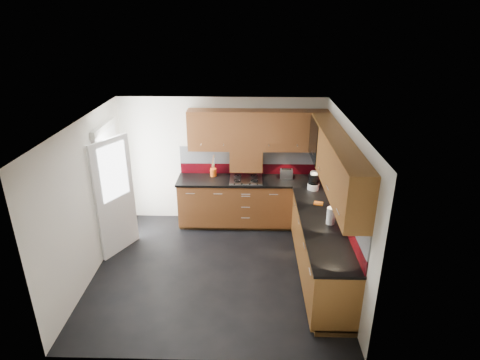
{
  "coord_description": "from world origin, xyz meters",
  "views": [
    {
      "loc": [
        0.52,
        -5.32,
        3.81
      ],
      "look_at": [
        0.36,
        0.65,
        1.28
      ],
      "focal_mm": 30.0,
      "sensor_mm": 36.0,
      "label": 1
    }
  ],
  "objects_px": {
    "gas_hob": "(246,179)",
    "food_processor": "(314,181)",
    "toaster": "(286,174)",
    "utensil_pot": "(213,171)"
  },
  "relations": [
    {
      "from": "gas_hob",
      "to": "toaster",
      "type": "distance_m",
      "value": 0.76
    },
    {
      "from": "utensil_pot",
      "to": "food_processor",
      "type": "xyz_separation_m",
      "value": [
        1.79,
        -0.57,
        0.06
      ]
    },
    {
      "from": "gas_hob",
      "to": "food_processor",
      "type": "bearing_deg",
      "value": -18.32
    },
    {
      "from": "gas_hob",
      "to": "toaster",
      "type": "relative_size",
      "value": 2.47
    },
    {
      "from": "toaster",
      "to": "food_processor",
      "type": "xyz_separation_m",
      "value": [
        0.43,
        -0.51,
        0.07
      ]
    },
    {
      "from": "gas_hob",
      "to": "food_processor",
      "type": "distance_m",
      "value": 1.24
    },
    {
      "from": "food_processor",
      "to": "utensil_pot",
      "type": "bearing_deg",
      "value": 162.39
    },
    {
      "from": "gas_hob",
      "to": "utensil_pot",
      "type": "xyz_separation_m",
      "value": [
        -0.62,
        0.18,
        0.08
      ]
    },
    {
      "from": "utensil_pot",
      "to": "toaster",
      "type": "relative_size",
      "value": 1.75
    },
    {
      "from": "gas_hob",
      "to": "utensil_pot",
      "type": "relative_size",
      "value": 1.41
    }
  ]
}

